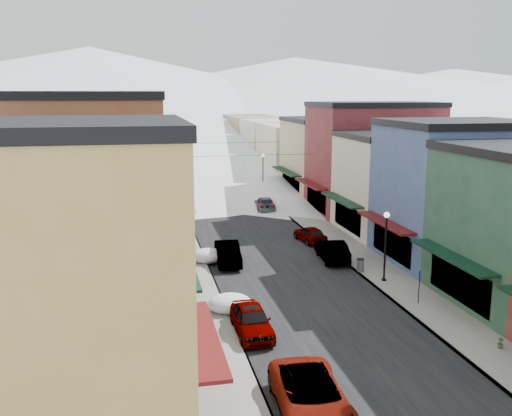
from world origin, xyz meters
name	(u,v)px	position (x,y,z in m)	size (l,w,h in m)	color
road	(211,185)	(0.00, 60.00, 0.01)	(10.00, 160.00, 0.01)	black
sidewalk_left	(162,186)	(-6.60, 60.00, 0.07)	(3.20, 160.00, 0.15)	gray
sidewalk_right	(258,183)	(6.60, 60.00, 0.07)	(3.20, 160.00, 0.15)	gray
curb_left	(174,186)	(-5.05, 60.00, 0.07)	(0.10, 160.00, 0.15)	slate
curb_right	(248,184)	(5.05, 60.00, 0.07)	(0.10, 160.00, 0.15)	slate
bldg_l_yellow	(44,283)	(-13.19, 4.00, 5.76)	(11.30, 8.70, 11.50)	tan
bldg_l_cream	(71,248)	(-13.19, 12.50, 4.76)	(11.30, 8.20, 9.50)	beige
bldg_l_brick_near	(75,192)	(-13.69, 20.50, 6.26)	(12.30, 8.20, 12.50)	brown
bldg_l_grayblue	(94,196)	(-13.19, 29.00, 4.51)	(11.30, 9.20, 9.00)	#7988A2
bldg_l_brick_far	(89,169)	(-14.19, 38.00, 5.51)	(13.30, 9.20, 11.00)	brown
bldg_l_tan	(105,161)	(-13.19, 48.00, 5.01)	(11.30, 11.20, 10.00)	tan
bldg_r_blue	(457,192)	(13.19, 21.00, 5.26)	(11.30, 9.20, 10.50)	#374E7D
bldg_r_cream	(406,183)	(13.69, 30.00, 4.51)	(12.30, 9.20, 9.00)	beige
bldg_r_brick_far	(372,158)	(14.19, 39.00, 5.76)	(13.30, 9.20, 11.50)	maroon
bldg_r_tan	(331,157)	(13.19, 49.00, 4.76)	(11.30, 11.20, 9.50)	tan
distant_blocks	(194,142)	(0.00, 83.00, 4.00)	(34.00, 55.00, 8.00)	gray
mountain_ridge	(114,89)	(-19.47, 277.18, 14.36)	(670.00, 340.00, 34.00)	silver
overhead_cables	(225,149)	(0.00, 47.50, 6.20)	(16.40, 15.04, 0.04)	black
car_white_suv	(311,396)	(-3.50, 3.00, 0.80)	(2.66, 5.77, 1.60)	white
car_silver_sedan	(252,320)	(-4.26, 10.99, 0.77)	(1.82, 4.52, 1.54)	#9DA1A5
car_dark_hatch	(228,253)	(-3.50, 23.62, 0.79)	(1.68, 4.82, 1.59)	black
car_silver_wagon	(193,194)	(-3.50, 49.82, 0.69)	(1.92, 4.72, 1.37)	#ADB1B6
car_green_sedan	(332,250)	(4.30, 22.83, 0.80)	(1.69, 4.86, 1.60)	black
car_gray_suv	(310,234)	(4.30, 28.34, 0.69)	(1.64, 4.07, 1.39)	gray
car_black_sedan	(265,204)	(3.50, 42.27, 0.70)	(1.97, 4.85, 1.41)	black
car_lane_silver	(200,182)	(-1.67, 58.29, 0.75)	(1.77, 4.41, 1.50)	gray
car_lane_white	(214,175)	(1.03, 65.28, 0.67)	(2.23, 4.84, 1.35)	silver
parking_sign	(419,284)	(6.21, 12.92, 1.33)	(0.06, 0.28, 2.02)	black
trash_can	(360,265)	(5.20, 19.46, 0.61)	(0.54, 0.54, 0.91)	#5C5F61
streetlamp_near	(386,238)	(5.98, 17.24, 3.09)	(0.39, 0.39, 4.66)	black
streetlamp_far	(263,168)	(5.43, 51.91, 3.24)	(0.41, 0.41, 4.90)	black
planter_far	(500,343)	(7.26, 6.53, 0.42)	(0.30, 0.30, 0.53)	#365E2B
snow_pile_near	(230,303)	(-4.88, 14.29, 0.51)	(2.54, 2.76, 1.07)	white
snow_pile_mid	(208,256)	(-4.88, 24.25, 0.52)	(2.55, 2.77, 1.08)	white
snow_pile_far	(188,211)	(-4.88, 41.44, 0.45)	(2.23, 2.57, 0.94)	white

